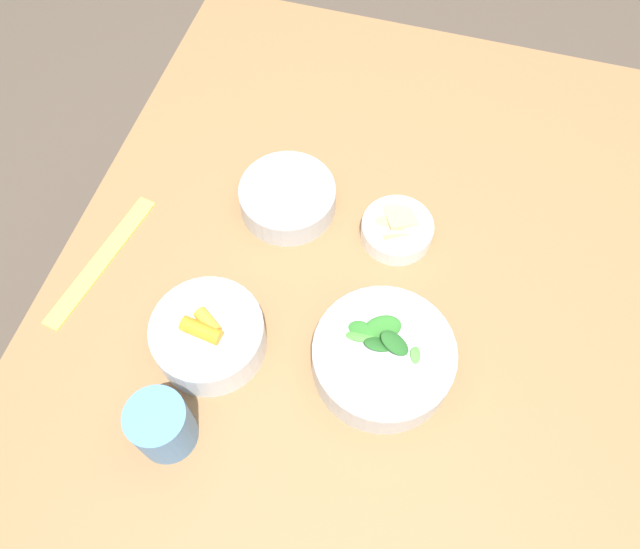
{
  "coord_description": "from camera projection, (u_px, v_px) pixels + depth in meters",
  "views": [
    {
      "loc": [
        -0.49,
        -0.08,
        1.61
      ],
      "look_at": [
        -0.06,
        0.04,
        0.8
      ],
      "focal_mm": 35.0,
      "sensor_mm": 36.0,
      "label": 1
    }
  ],
  "objects": [
    {
      "name": "ground_plane",
      "position": [
        342.0,
        404.0,
        1.65
      ],
      "size": [
        10.0,
        10.0,
        0.0
      ],
      "primitive_type": "plane",
      "color": "#4C4238"
    },
    {
      "name": "dining_table",
      "position": [
        354.0,
        292.0,
        1.08
      ],
      "size": [
        1.08,
        0.89,
        0.77
      ],
      "color": "olive",
      "rests_on": "ground_plane"
    },
    {
      "name": "bowl_carrots",
      "position": [
        209.0,
        335.0,
        0.87
      ],
      "size": [
        0.16,
        0.16,
        0.08
      ],
      "color": "silver",
      "rests_on": "dining_table"
    },
    {
      "name": "bowl_greens",
      "position": [
        383.0,
        357.0,
        0.86
      ],
      "size": [
        0.2,
        0.2,
        0.08
      ],
      "color": "silver",
      "rests_on": "dining_table"
    },
    {
      "name": "bowl_beans_hotdog",
      "position": [
        288.0,
        198.0,
        1.0
      ],
      "size": [
        0.15,
        0.15,
        0.05
      ],
      "color": "silver",
      "rests_on": "dining_table"
    },
    {
      "name": "bowl_cookies",
      "position": [
        397.0,
        229.0,
        0.97
      ],
      "size": [
        0.11,
        0.11,
        0.04
      ],
      "color": "white",
      "rests_on": "dining_table"
    },
    {
      "name": "ruler",
      "position": [
        101.0,
        260.0,
        0.97
      ],
      "size": [
        0.25,
        0.07,
        0.0
      ],
      "color": "#EADB4C",
      "rests_on": "dining_table"
    },
    {
      "name": "cup",
      "position": [
        162.0,
        426.0,
        0.8
      ],
      "size": [
        0.08,
        0.08,
        0.09
      ],
      "color": "#4C7FB7",
      "rests_on": "dining_table"
    }
  ]
}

